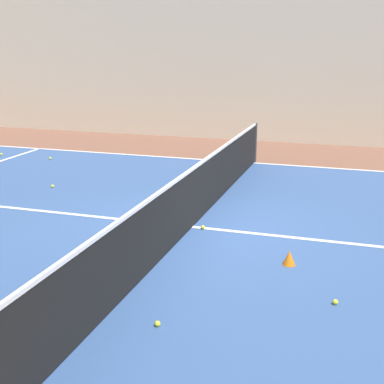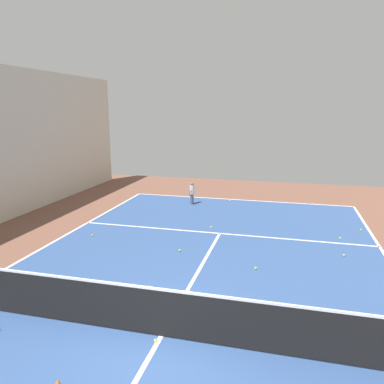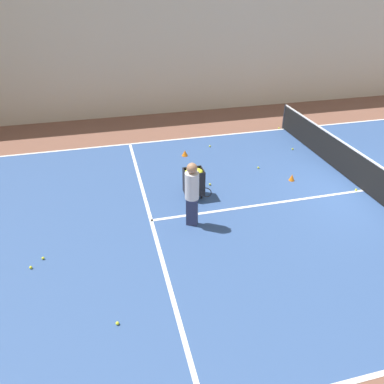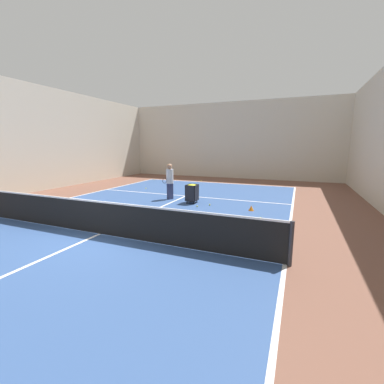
% 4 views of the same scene
% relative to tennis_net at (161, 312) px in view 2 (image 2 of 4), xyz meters
% --- Properties ---
extents(ground_plane, '(35.13, 35.13, 0.00)m').
position_rel_tennis_net_xyz_m(ground_plane, '(0.00, 0.00, -0.55)').
color(ground_plane, brown).
extents(court_playing_area, '(10.98, 24.33, 0.00)m').
position_rel_tennis_net_xyz_m(court_playing_area, '(0.00, 0.00, -0.55)').
color(court_playing_area, '#335189').
rests_on(court_playing_area, ground).
extents(line_baseline_near, '(10.98, 0.10, 0.00)m').
position_rel_tennis_net_xyz_m(line_baseline_near, '(0.00, -12.16, -0.55)').
color(line_baseline_near, white).
rests_on(line_baseline_near, ground).
extents(line_service_near, '(10.98, 0.10, 0.00)m').
position_rel_tennis_net_xyz_m(line_service_near, '(0.00, -6.69, -0.55)').
color(line_service_near, white).
rests_on(line_service_near, ground).
extents(line_centre_service, '(0.10, 13.38, 0.00)m').
position_rel_tennis_net_xyz_m(line_centre_service, '(0.00, 0.00, -0.55)').
color(line_centre_service, white).
rests_on(line_centre_service, ground).
extents(tennis_net, '(11.28, 0.10, 1.07)m').
position_rel_tennis_net_xyz_m(tennis_net, '(0.00, 0.00, 0.00)').
color(tennis_net, '#2D2D33').
rests_on(tennis_net, ground).
extents(player_near_baseline, '(0.24, 0.56, 1.10)m').
position_rel_tennis_net_xyz_m(player_near_baseline, '(2.13, -10.73, 0.07)').
color(player_near_baseline, '#4C4C56').
rests_on(player_near_baseline, ground).
extents(tennis_ball_4, '(0.07, 0.07, 0.07)m').
position_rel_tennis_net_xyz_m(tennis_ball_4, '(0.05, 0.21, -0.52)').
color(tennis_ball_4, yellow).
rests_on(tennis_ball_4, ground).
extents(tennis_ball_8, '(0.07, 0.07, 0.07)m').
position_rel_tennis_net_xyz_m(tennis_ball_8, '(4.48, -5.23, -0.52)').
color(tennis_ball_8, yellow).
rests_on(tennis_ball_8, ground).
extents(tennis_ball_9, '(0.07, 0.07, 0.07)m').
position_rel_tennis_net_xyz_m(tennis_ball_9, '(-1.59, -3.80, -0.52)').
color(tennis_ball_9, yellow).
rests_on(tennis_ball_9, ground).
extents(tennis_ball_10, '(0.07, 0.07, 0.07)m').
position_rel_tennis_net_xyz_m(tennis_ball_10, '(-5.17, -8.35, -0.52)').
color(tennis_ball_10, yellow).
rests_on(tennis_ball_10, ground).
extents(tennis_ball_11, '(0.07, 0.07, 0.07)m').
position_rel_tennis_net_xyz_m(tennis_ball_11, '(0.45, -7.27, -0.52)').
color(tennis_ball_11, yellow).
rests_on(tennis_ball_11, ground).
extents(tennis_ball_12, '(0.07, 0.07, 0.07)m').
position_rel_tennis_net_xyz_m(tennis_ball_12, '(-3.61, -12.16, -0.52)').
color(tennis_ball_12, yellow).
rests_on(tennis_ball_12, ground).
extents(tennis_ball_13, '(0.07, 0.07, 0.07)m').
position_rel_tennis_net_xyz_m(tennis_ball_13, '(-4.21, -5.50, -0.52)').
color(tennis_ball_13, yellow).
rests_on(tennis_ball_13, ground).
extents(tennis_ball_15, '(0.07, 0.07, 0.07)m').
position_rel_tennis_net_xyz_m(tennis_ball_15, '(0.95, -4.59, -0.52)').
color(tennis_ball_15, yellow).
rests_on(tennis_ball_15, ground).
extents(tennis_ball_16, '(0.07, 0.07, 0.07)m').
position_rel_tennis_net_xyz_m(tennis_ball_16, '(-4.28, -7.17, -0.52)').
color(tennis_ball_16, yellow).
rests_on(tennis_ball_16, ground).
extents(tennis_ball_20, '(0.07, 0.07, 0.07)m').
position_rel_tennis_net_xyz_m(tennis_ball_20, '(0.40, -11.71, -0.52)').
color(tennis_ball_20, yellow).
rests_on(tennis_ball_20, ground).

